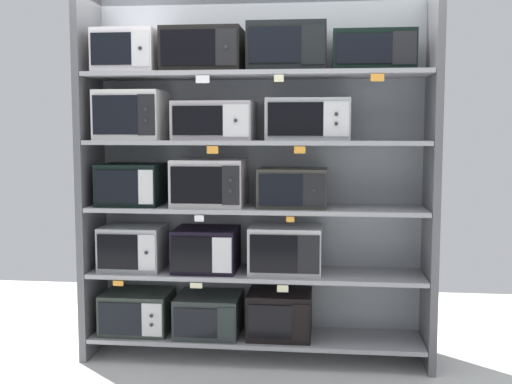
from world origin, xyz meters
The scene contains 34 objects.
back_panel centered at (0.00, 0.26, 1.29)m, with size 2.51×0.04×2.57m, color #9EA3A8.
upright_left centered at (-1.18, 0.00, 1.29)m, with size 0.05×0.47×2.57m, color #5B5B5E.
upright_right centered at (1.18, 0.00, 1.29)m, with size 0.05×0.47×2.57m, color #5B5B5E.
shelf_0 centered at (0.00, 0.00, 0.15)m, with size 2.31×0.47×0.03m, color #99999E.
microwave_0 centered at (-0.86, 0.00, 0.31)m, with size 0.48×0.40×0.29m.
microwave_1 centered at (-0.33, 0.00, 0.31)m, with size 0.44×0.43×0.28m.
microwave_2 centered at (0.17, 0.00, 0.32)m, with size 0.44×0.39×0.32m.
shelf_1 centered at (0.00, 0.00, 0.61)m, with size 2.31×0.47×0.03m, color #99999E.
microwave_3 centered at (-0.88, 0.00, 0.78)m, with size 0.43×0.38×0.31m.
microwave_4 centered at (-0.35, 0.00, 0.77)m, with size 0.44×0.41×0.30m.
microwave_5 centered at (0.21, 0.00, 0.78)m, with size 0.49×0.36×0.32m.
price_tag_0 centered at (-0.92, -0.24, 0.57)m, with size 0.07×0.00×0.04m, color orange.
price_tag_1 centered at (-0.38, -0.24, 0.57)m, with size 0.08×0.00×0.04m, color beige.
price_tag_2 centered at (0.20, -0.24, 0.56)m, with size 0.07×0.00×0.05m, color beige.
shelf_2 centered at (0.00, 0.00, 1.06)m, with size 2.31×0.47×0.03m, color #99999E.
microwave_6 centered at (-0.88, 0.00, 1.22)m, with size 0.43×0.40×0.29m.
microwave_7 centered at (-0.32, 0.00, 1.24)m, with size 0.49×0.43×0.32m.
microwave_8 centered at (0.25, 0.00, 1.21)m, with size 0.46×0.37×0.27m.
price_tag_3 centered at (-0.35, -0.24, 1.02)m, with size 0.06×0.00×0.04m, color white.
price_tag_4 centered at (0.25, -0.24, 1.03)m, with size 0.05×0.00×0.04m, color orange.
shelf_3 centered at (0.00, 0.00, 1.52)m, with size 2.31×0.47×0.03m, color #99999E.
microwave_9 centered at (-0.87, 0.00, 1.71)m, with size 0.45×0.43×0.34m.
microwave_10 centered at (-0.28, 0.00, 1.67)m, with size 0.54×0.42×0.26m.
microwave_11 centered at (0.36, 0.00, 1.68)m, with size 0.56×0.35×0.28m.
price_tag_5 centered at (-0.26, -0.24, 1.48)m, with size 0.08×0.00×0.05m, color orange.
price_tag_6 centered at (0.31, -0.24, 1.48)m, with size 0.07×0.00×0.05m, color orange.
shelf_4 centered at (0.00, 0.00, 1.98)m, with size 2.31×0.47×0.03m, color #99999E.
microwave_12 centered at (-0.88, 0.00, 2.14)m, with size 0.42×0.43×0.29m.
microwave_13 centered at (-0.36, 0.00, 2.14)m, with size 0.54×0.42×0.30m.
microwave_14 centered at (0.21, 0.00, 2.15)m, with size 0.52×0.36×0.32m.
microwave_15 centered at (0.78, 0.00, 2.12)m, with size 0.53×0.36×0.26m.
price_tag_7 centered at (-0.32, -0.24, 1.93)m, with size 0.09×0.00×0.05m, color white.
price_tag_8 centered at (0.17, -0.24, 1.94)m, with size 0.06×0.00×0.05m, color beige.
price_tag_9 centered at (0.79, -0.24, 1.93)m, with size 0.08×0.00×0.05m, color orange.
Camera 1 is at (0.49, -4.35, 1.61)m, focal length 44.78 mm.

